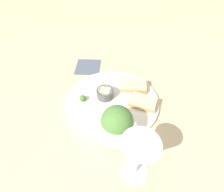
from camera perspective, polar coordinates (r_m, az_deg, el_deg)
ground_plane at (r=0.66m, az=0.00°, el=-2.08°), size 4.00×4.00×0.00m
dinner_plate at (r=0.66m, az=0.00°, el=-1.66°), size 0.35×0.35×0.01m
salad_bowl at (r=0.52m, az=1.61°, el=-9.13°), size 0.11×0.11×0.11m
sauce_ramekin at (r=0.65m, az=-2.44°, el=0.82°), size 0.06×0.06×0.03m
cheese_toast_near at (r=0.70m, az=7.14°, el=3.50°), size 0.12×0.11×0.03m
cheese_toast_far at (r=0.63m, az=10.16°, el=-2.05°), size 0.11×0.08×0.03m
wine_glass at (r=0.43m, az=8.73°, el=-18.20°), size 0.09×0.09×0.15m
garnish at (r=0.65m, az=-9.60°, el=-0.72°), size 0.02×0.02×0.02m
napkin at (r=0.84m, az=-7.90°, el=9.52°), size 0.16×0.16×0.01m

